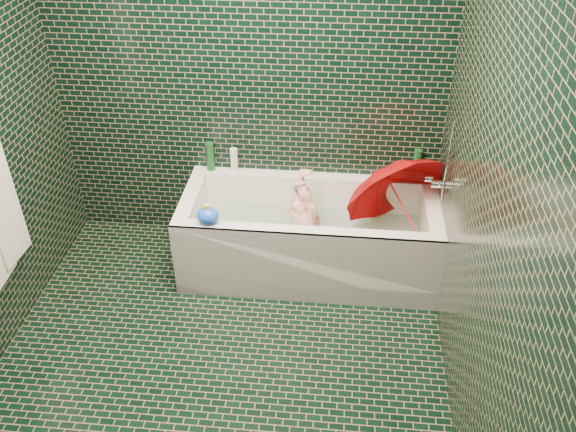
# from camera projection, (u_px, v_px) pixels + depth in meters

# --- Properties ---
(floor) EXTENTS (2.80, 2.80, 0.00)m
(floor) POSITION_uv_depth(u_px,v_px,m) (218.00, 374.00, 3.50)
(floor) COLOR black
(floor) RESTS_ON ground
(wall_back) EXTENTS (2.80, 0.00, 2.80)m
(wall_back) POSITION_uv_depth(u_px,v_px,m) (246.00, 75.00, 3.92)
(wall_back) COLOR black
(wall_back) RESTS_ON floor
(wall_right) EXTENTS (0.00, 2.80, 2.80)m
(wall_right) POSITION_uv_depth(u_px,v_px,m) (490.00, 208.00, 2.68)
(wall_right) COLOR black
(wall_right) RESTS_ON floor
(bathtub) EXTENTS (1.70, 0.75, 0.55)m
(bathtub) POSITION_uv_depth(u_px,v_px,m) (309.00, 243.00, 4.17)
(bathtub) COLOR white
(bathtub) RESTS_ON floor
(bath_mat) EXTENTS (1.35, 0.47, 0.01)m
(bath_mat) POSITION_uv_depth(u_px,v_px,m) (309.00, 248.00, 4.21)
(bath_mat) COLOR green
(bath_mat) RESTS_ON bathtub
(water) EXTENTS (1.48, 0.53, 0.00)m
(water) POSITION_uv_depth(u_px,v_px,m) (309.00, 232.00, 4.13)
(water) COLOR silver
(water) RESTS_ON bathtub
(faucet) EXTENTS (0.18, 0.19, 0.55)m
(faucet) POSITION_uv_depth(u_px,v_px,m) (441.00, 179.00, 3.79)
(faucet) COLOR silver
(faucet) RESTS_ON wall_right
(child) EXTENTS (0.92, 0.55, 0.32)m
(child) POSITION_uv_depth(u_px,v_px,m) (308.00, 231.00, 4.11)
(child) COLOR #E6A38F
(child) RESTS_ON bathtub
(umbrella) EXTENTS (0.98, 1.07, 1.05)m
(umbrella) POSITION_uv_depth(u_px,v_px,m) (402.00, 206.00, 3.93)
(umbrella) COLOR red
(umbrella) RESTS_ON bathtub
(soap_bottle_a) EXTENTS (0.13, 0.13, 0.25)m
(soap_bottle_a) POSITION_uv_depth(u_px,v_px,m) (428.00, 180.00, 4.20)
(soap_bottle_a) COLOR white
(soap_bottle_a) RESTS_ON bathtub
(soap_bottle_b) EXTENTS (0.10, 0.11, 0.19)m
(soap_bottle_b) POSITION_uv_depth(u_px,v_px,m) (429.00, 184.00, 4.16)
(soap_bottle_b) COLOR #4D2079
(soap_bottle_b) RESTS_ON bathtub
(soap_bottle_c) EXTENTS (0.16, 0.16, 0.17)m
(soap_bottle_c) POSITION_uv_depth(u_px,v_px,m) (406.00, 181.00, 4.19)
(soap_bottle_c) COLOR #13451E
(soap_bottle_c) RESTS_ON bathtub
(bottle_right_tall) EXTENTS (0.07, 0.07, 0.23)m
(bottle_right_tall) POSITION_uv_depth(u_px,v_px,m) (417.00, 165.00, 4.14)
(bottle_right_tall) COLOR #13451E
(bottle_right_tall) RESTS_ON bathtub
(bottle_right_pump) EXTENTS (0.06, 0.06, 0.17)m
(bottle_right_pump) POSITION_uv_depth(u_px,v_px,m) (429.00, 171.00, 4.13)
(bottle_right_pump) COLOR silver
(bottle_right_pump) RESTS_ON bathtub
(bottle_left_tall) EXTENTS (0.07, 0.07, 0.21)m
(bottle_left_tall) POSITION_uv_depth(u_px,v_px,m) (210.00, 156.00, 4.26)
(bottle_left_tall) COLOR #13451E
(bottle_left_tall) RESTS_ON bathtub
(bottle_left_short) EXTENTS (0.06, 0.06, 0.17)m
(bottle_left_short) POSITION_uv_depth(u_px,v_px,m) (234.00, 160.00, 4.25)
(bottle_left_short) COLOR white
(bottle_left_short) RESTS_ON bathtub
(rubber_duck) EXTENTS (0.11, 0.09, 0.09)m
(rubber_duck) POSITION_uv_depth(u_px,v_px,m) (397.00, 174.00, 4.19)
(rubber_duck) COLOR yellow
(rubber_duck) RESTS_ON bathtub
(bath_toy) EXTENTS (0.14, 0.12, 0.14)m
(bath_toy) POSITION_uv_depth(u_px,v_px,m) (208.00, 215.00, 3.75)
(bath_toy) COLOR blue
(bath_toy) RESTS_ON bathtub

